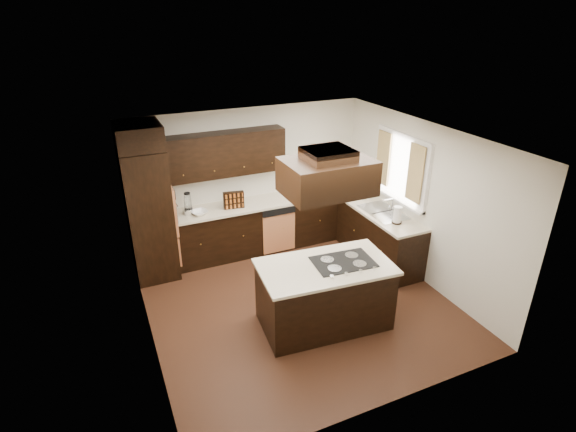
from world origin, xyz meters
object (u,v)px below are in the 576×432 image
(range_hood, at_px, (327,176))
(spice_rack, at_px, (234,200))
(oven_column, at_px, (149,215))
(island, at_px, (324,296))

(range_hood, relative_size, spice_rack, 3.04)
(oven_column, distance_m, island, 3.02)
(island, xyz_separation_m, range_hood, (-0.02, 0.00, 1.72))
(oven_column, distance_m, range_hood, 3.13)
(oven_column, xyz_separation_m, spice_rack, (1.38, 0.01, 0.00))
(island, bearing_deg, oven_column, 135.15)
(oven_column, height_order, spice_rack, oven_column)
(range_hood, xyz_separation_m, spice_rack, (-0.50, 2.27, -1.10))
(island, distance_m, spice_rack, 2.41)
(island, xyz_separation_m, spice_rack, (-0.52, 2.27, 0.62))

